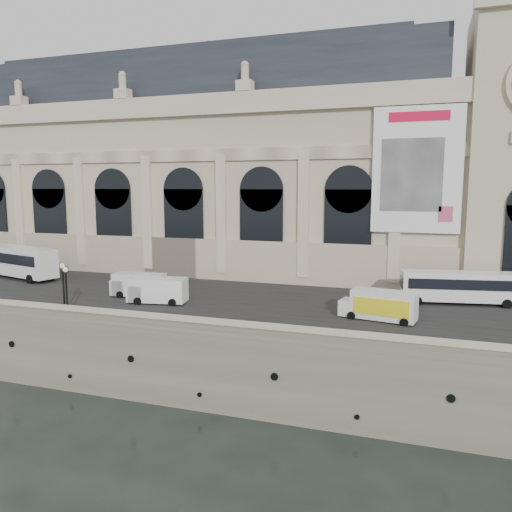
{
  "coord_description": "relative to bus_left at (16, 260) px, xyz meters",
  "views": [
    {
      "loc": [
        23.62,
        -33.39,
        17.31
      ],
      "look_at": [
        5.29,
        22.0,
        9.16
      ],
      "focal_mm": 35.0,
      "sensor_mm": 36.0,
      "label": 1
    }
  ],
  "objects": [
    {
      "name": "van_b",
      "position": [
        23.25,
        -6.56,
        -0.93
      ],
      "size": [
        5.91,
        3.0,
        2.51
      ],
      "color": "white",
      "rests_on": "quay"
    },
    {
      "name": "lamp_right",
      "position": [
        17.46,
        -12.55,
        0.04
      ],
      "size": [
        0.46,
        0.46,
        4.54
      ],
      "color": "black",
      "rests_on": "quay"
    },
    {
      "name": "bus_left",
      "position": [
        0.0,
        0.0,
        0.0
      ],
      "size": [
        13.65,
        6.12,
        3.95
      ],
      "color": "white",
      "rests_on": "quay"
    },
    {
      "name": "street",
      "position": [
        23.94,
        -1.28,
        -2.18
      ],
      "size": [
        160.0,
        24.0,
        0.06
      ],
      "primitive_type": "cube",
      "color": "#2D2D2D",
      "rests_on": "quay"
    },
    {
      "name": "museum",
      "position": [
        17.96,
        15.58,
        11.51
      ],
      "size": [
        69.0,
        18.7,
        29.1
      ],
      "color": "beige",
      "rests_on": "quay"
    },
    {
      "name": "lamp_left",
      "position": [
        18.59,
        -13.55,
        -0.02
      ],
      "size": [
        0.45,
        0.45,
        4.42
      ],
      "color": "black",
      "rests_on": "quay"
    },
    {
      "name": "ground",
      "position": [
        23.94,
        -15.28,
        -8.21
      ],
      "size": [
        260.0,
        260.0,
        0.0
      ],
      "primitive_type": "plane",
      "color": "black",
      "rests_on": "ground"
    },
    {
      "name": "parapet",
      "position": [
        23.94,
        -14.68,
        -1.6
      ],
      "size": [
        160.0,
        1.4,
        1.21
      ],
      "color": "gray",
      "rests_on": "quay"
    },
    {
      "name": "bus_right",
      "position": [
        51.35,
        2.18,
        -0.43
      ],
      "size": [
        11.04,
        4.04,
        3.19
      ],
      "color": "white",
      "rests_on": "quay"
    },
    {
      "name": "quay",
      "position": [
        23.94,
        19.72,
        -5.21
      ],
      "size": [
        160.0,
        70.0,
        6.0
      ],
      "primitive_type": "cube",
      "color": "gray",
      "rests_on": "ground"
    },
    {
      "name": "van_c",
      "position": [
        19.99,
        -4.65,
        -0.96
      ],
      "size": [
        5.67,
        2.69,
        2.44
      ],
      "color": "silver",
      "rests_on": "quay"
    },
    {
      "name": "box_truck",
      "position": [
        44.53,
        -6.11,
        -0.92
      ],
      "size": [
        6.66,
        3.2,
        2.58
      ],
      "color": "white",
      "rests_on": "quay"
    }
  ]
}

